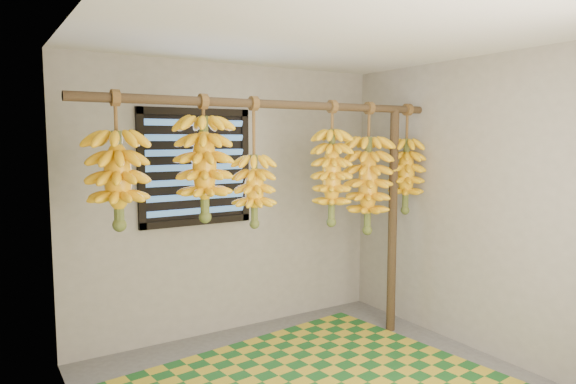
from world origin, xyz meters
TOP-DOWN VIEW (x-y plane):
  - ceiling at (0.00, 0.00)m, footprint 3.00×3.00m
  - wall_back at (0.00, 1.50)m, footprint 3.00×0.01m
  - wall_left at (-1.50, 0.00)m, footprint 0.01×3.00m
  - wall_right at (1.50, 0.00)m, footprint 0.01×3.00m
  - window at (-0.35, 1.48)m, footprint 1.00×0.04m
  - hanging_pole at (0.00, 0.70)m, footprint 3.00×0.06m
  - support_post at (1.20, 0.70)m, footprint 0.08×0.08m
  - banana_bunch_a at (-1.19, 0.70)m, footprint 0.36×0.36m
  - banana_bunch_b at (-0.60, 0.70)m, footprint 0.38×0.38m
  - banana_bunch_c at (-0.20, 0.70)m, footprint 0.30×0.30m
  - banana_bunch_d at (0.51, 0.70)m, footprint 0.31×0.31m
  - banana_bunch_e at (0.90, 0.70)m, footprint 0.39×0.39m
  - banana_bunch_f at (1.35, 0.70)m, footprint 0.32×0.32m

SIDE VIEW (x-z plane):
  - support_post at x=1.20m, z-range 0.00..2.00m
  - wall_back at x=0.00m, z-range 0.00..2.40m
  - wall_left at x=-1.50m, z-range 0.00..2.40m
  - wall_right at x=1.50m, z-range 0.00..2.40m
  - banana_bunch_e at x=0.90m, z-range 0.79..1.91m
  - banana_bunch_c at x=-0.20m, z-range 0.88..1.84m
  - banana_bunch_f at x=1.35m, z-range 0.92..1.90m
  - banana_bunch_d at x=0.51m, z-range 0.92..1.94m
  - banana_bunch_a at x=-1.19m, z-range 1.04..1.92m
  - window at x=-0.35m, z-range 1.00..2.00m
  - banana_bunch_b at x=-0.60m, z-range 1.10..1.98m
  - hanging_pole at x=0.00m, z-range 1.97..2.03m
  - ceiling at x=0.00m, z-range 2.40..2.41m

